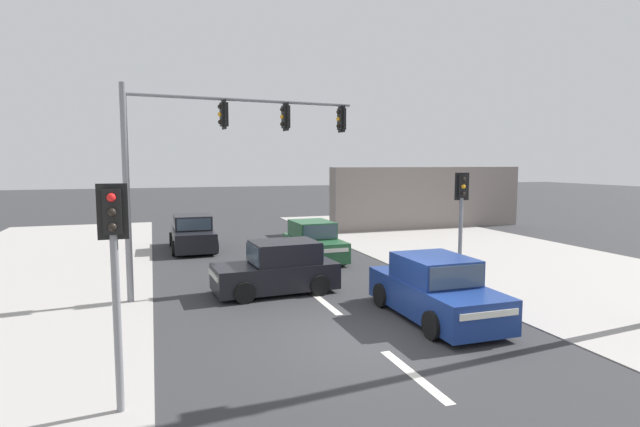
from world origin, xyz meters
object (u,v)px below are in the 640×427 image
sedan_receding_far (435,290)px  hatchback_kerbside_parked (278,269)px  sedan_crossing_left (193,234)px  pedestal_signal_right_kerb (461,210)px  hatchback_oncoming_near (314,242)px  traffic_signal_mast (213,146)px  pedestal_signal_left_kerb (115,259)px

sedan_receding_far → hatchback_kerbside_parked: 4.81m
sedan_crossing_left → sedan_receding_far: bearing=-67.6°
hatchback_kerbside_parked → pedestal_signal_right_kerb: bearing=-12.5°
hatchback_oncoming_near → sedan_crossing_left: size_ratio=0.87×
traffic_signal_mast → pedestal_signal_right_kerb: bearing=-13.5°
traffic_signal_mast → sedan_receding_far: traffic_signal_mast is taller
pedestal_signal_right_kerb → pedestal_signal_left_kerb: bearing=-152.3°
hatchback_oncoming_near → hatchback_kerbside_parked: bearing=-120.1°
hatchback_kerbside_parked → sedan_crossing_left: 8.53m
traffic_signal_mast → hatchback_kerbside_parked: (1.76, -0.52, -3.65)m
traffic_signal_mast → hatchback_kerbside_parked: size_ratio=1.85×
pedestal_signal_left_kerb → hatchback_kerbside_parked: pedestal_signal_left_kerb is taller
pedestal_signal_right_kerb → sedan_crossing_left: bearing=127.5°
pedestal_signal_left_kerb → hatchback_kerbside_parked: 7.62m
hatchback_oncoming_near → hatchback_kerbside_parked: (-2.57, -4.44, 0.00)m
hatchback_kerbside_parked → sedan_crossing_left: sedan_crossing_left is taller
sedan_receding_far → sedan_crossing_left: same height
sedan_crossing_left → pedestal_signal_right_kerb: bearing=-52.5°
sedan_receding_far → hatchback_oncoming_near: (-0.54, 8.10, -0.00)m
traffic_signal_mast → hatchback_kerbside_parked: bearing=-16.4°
sedan_crossing_left → hatchback_kerbside_parked: bearing=-77.6°
pedestal_signal_right_kerb → hatchback_kerbside_parked: size_ratio=0.96×
traffic_signal_mast → hatchback_oncoming_near: bearing=42.2°
pedestal_signal_right_kerb → pedestal_signal_left_kerb: (-9.54, -5.01, 0.00)m
traffic_signal_mast → hatchback_oncoming_near: 6.89m
traffic_signal_mast → hatchback_kerbside_parked: traffic_signal_mast is taller
pedestal_signal_right_kerb → sedan_crossing_left: size_ratio=0.84×
pedestal_signal_right_kerb → hatchback_oncoming_near: pedestal_signal_right_kerb is taller
hatchback_kerbside_parked → sedan_crossing_left: (-1.83, 8.33, 0.00)m
traffic_signal_mast → pedestal_signal_left_kerb: traffic_signal_mast is taller
sedan_crossing_left → hatchback_oncoming_near: bearing=-41.6°
traffic_signal_mast → pedestal_signal_left_kerb: (-2.29, -6.74, -1.94)m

